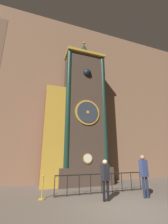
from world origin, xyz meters
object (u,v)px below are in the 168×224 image
at_px(stanchion_post, 42,191).
at_px(visitor_near, 105,176).
at_px(clock_tower, 79,115).
at_px(visitor_far, 144,171).

bearing_deg(stanchion_post, visitor_near, -25.20).
height_order(clock_tower, stanchion_post, clock_tower).
relative_size(clock_tower, stanchion_post, 11.40).
xyz_separation_m(visitor_far, stanchion_post, (-4.41, 1.33, -0.81)).
bearing_deg(stanchion_post, visitor_far, -16.78).
height_order(visitor_near, stanchion_post, visitor_near).
height_order(visitor_far, stanchion_post, visitor_far).
bearing_deg(clock_tower, stanchion_post, -133.51).
bearing_deg(visitor_near, visitor_far, -19.97).
height_order(clock_tower, visitor_far, clock_tower).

